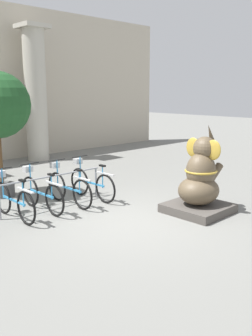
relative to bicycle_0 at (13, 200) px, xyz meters
The scene contains 8 objects.
ground_plane 2.50m from the bicycle_0, 47.47° to the right, with size 60.00×60.00×0.00m, color slate.
column_right 7.44m from the bicycle_0, 54.46° to the left, with size 1.04×1.04×5.16m.
bike_rack 1.11m from the bicycle_0, ahead, with size 2.78×0.05×0.77m.
bicycle_0 is the anchor object (origin of this frame).
bicycle_1 0.73m from the bicycle_0, ahead, with size 0.48×1.76×1.06m.
bicycle_2 1.45m from the bicycle_0, ahead, with size 0.48×1.76×1.06m.
bicycle_3 2.18m from the bicycle_0, ahead, with size 0.48×1.76×1.06m.
elephant_statue 4.14m from the bicycle_0, 37.69° to the right, with size 1.30×1.30×2.02m.
Camera 1 is at (-5.31, -5.42, 2.74)m, focal length 40.00 mm.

